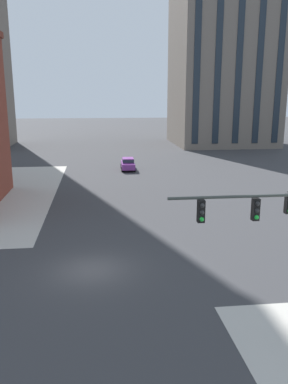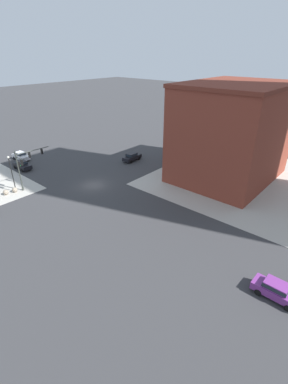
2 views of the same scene
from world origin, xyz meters
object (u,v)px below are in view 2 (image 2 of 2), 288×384
object	(u,v)px
car_main_southbound_far	(132,157)
car_cross_westbound	(22,165)
bollard_sphere_curb_b	(6,192)
car_main_northbound_near	(21,156)
bollard_sphere_curb_a	(15,190)
street_lamp_corner_near	(11,170)
traffic_signal_main	(25,164)
car_cross_eastbound	(277,290)

from	to	relation	value
car_main_southbound_far	car_cross_westbound	world-z (taller)	same
bollard_sphere_curb_b	car_cross_westbound	world-z (taller)	car_cross_westbound
car_main_northbound_near	car_main_southbound_far	bearing A→B (deg)	129.75
bollard_sphere_curb_b	car_main_northbound_near	size ratio (longest dim) A/B	0.19
car_main_northbound_near	car_cross_westbound	xyz separation A→B (m)	(2.40, 5.15, 0.00)
bollard_sphere_curb_a	car_main_northbound_near	distance (m)	16.04
bollard_sphere_curb_b	street_lamp_corner_near	world-z (taller)	street_lamp_corner_near
street_lamp_corner_near	car_cross_westbound	bearing A→B (deg)	-123.30
bollard_sphere_curb_a	car_main_southbound_far	world-z (taller)	car_main_southbound_far
traffic_signal_main	street_lamp_corner_near	bearing A→B (deg)	-16.58
traffic_signal_main	car_cross_westbound	distance (m)	10.40
bollard_sphere_curb_b	car_cross_eastbound	world-z (taller)	car_cross_eastbound
bollard_sphere_curb_b	car_cross_eastbound	size ratio (longest dim) A/B	0.19
traffic_signal_main	car_main_southbound_far	world-z (taller)	traffic_signal_main
traffic_signal_main	car_cross_westbound	size ratio (longest dim) A/B	1.55
traffic_signal_main	car_cross_eastbound	world-z (taller)	traffic_signal_main
bollard_sphere_curb_b	car_cross_eastbound	bearing A→B (deg)	99.97
bollard_sphere_curb_a	car_main_southbound_far	bearing A→B (deg)	169.22
traffic_signal_main	bollard_sphere_curb_b	world-z (taller)	traffic_signal_main
traffic_signal_main	car_main_southbound_far	xyz separation A→B (m)	(-21.06, 3.92, -3.50)
street_lamp_corner_near	car_main_northbound_near	bearing A→B (deg)	-120.33
bollard_sphere_curb_b	car_cross_eastbound	distance (m)	40.53
street_lamp_corner_near	bollard_sphere_curb_a	bearing A→B (deg)	22.93
traffic_signal_main	bollard_sphere_curb_a	xyz separation A→B (m)	(2.31, -0.53, -4.00)
car_cross_eastbound	car_main_southbound_far	bearing A→B (deg)	-116.72
car_cross_westbound	traffic_signal_main	bearing A→B (deg)	69.01
bollard_sphere_curb_a	car_main_northbound_near	bearing A→B (deg)	-120.85
street_lamp_corner_near	car_cross_eastbound	distance (m)	40.24
bollard_sphere_curb_a	car_main_southbound_far	xyz separation A→B (m)	(-23.37, 4.45, 0.50)
traffic_signal_main	car_main_northbound_near	bearing A→B (deg)	-112.46
traffic_signal_main	bollard_sphere_curb_a	size ratio (longest dim) A/B	8.20
bollard_sphere_curb_a	bollard_sphere_curb_b	bearing A→B (deg)	-10.17
bollard_sphere_curb_a	car_cross_westbound	xyz separation A→B (m)	(-5.82, -8.62, 0.50)
bollard_sphere_curb_b	car_main_southbound_far	bearing A→B (deg)	169.26
car_main_northbound_near	car_cross_eastbound	xyz separation A→B (m)	(2.58, 53.44, 0.00)
car_cross_eastbound	bollard_sphere_curb_b	bearing A→B (deg)	-80.03
car_main_northbound_near	car_cross_eastbound	distance (m)	53.50
traffic_signal_main	car_cross_eastbound	xyz separation A→B (m)	(-3.32, 39.14, -3.50)
bollard_sphere_curb_b	car_main_northbound_near	world-z (taller)	car_main_northbound_near
car_cross_eastbound	car_cross_westbound	bearing A→B (deg)	-90.22
car_main_northbound_near	car_cross_westbound	bearing A→B (deg)	65.02
bollard_sphere_curb_a	car_cross_westbound	world-z (taller)	car_cross_westbound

